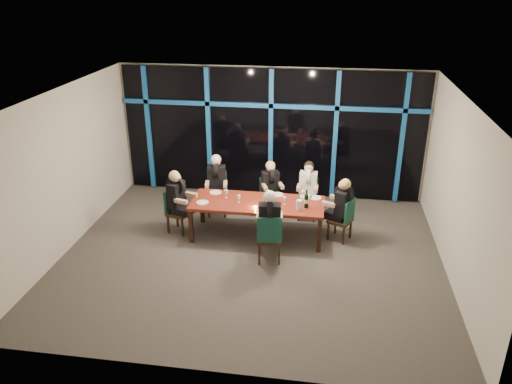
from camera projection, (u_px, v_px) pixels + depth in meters
The scene contains 29 objects.
room at pixel (251, 154), 8.52m from camera, with size 7.04×7.00×3.02m.
window_wall at pixel (272, 131), 11.36m from camera, with size 6.86×0.43×2.94m.
dining_table at pixel (258, 205), 9.78m from camera, with size 2.60×1.00×0.75m.
chair_far_left at pixel (217, 191), 10.85m from camera, with size 0.50×0.50×0.92m.
chair_far_mid at pixel (270, 195), 10.74m from camera, with size 0.51×0.51×0.86m.
chair_far_right at pixel (308, 196), 10.66m from camera, with size 0.42×0.42×0.88m.
chair_end_left at pixel (175, 208), 10.06m from camera, with size 0.52×0.52×0.90m.
chair_end_right at pixel (344, 218), 9.70m from camera, with size 0.54×0.54×0.88m.
chair_near_mid at pixel (269, 236), 8.93m from camera, with size 0.49×0.49×0.96m.
diner_far_left at pixel (216, 176), 10.63m from camera, with size 0.50×0.61×0.90m.
diner_far_mid at pixel (271, 181), 10.53m from camera, with size 0.53×0.59×0.84m.
diner_far_right at pixel (308, 182), 10.45m from camera, with size 0.44×0.55×0.85m.
diner_end_left at pixel (178, 193), 9.89m from camera, with size 0.61×0.52×0.88m.
diner_end_right at pixel (342, 200), 9.60m from camera, with size 0.61×0.56×0.86m.
diner_near_mid at pixel (270, 215), 8.85m from camera, with size 0.50×0.62×0.93m.
plate_far_left at pixel (216, 192), 10.16m from camera, with size 0.24×0.24×0.01m, color white.
plate_far_mid at pixel (278, 195), 10.06m from camera, with size 0.24×0.24×0.01m, color white.
plate_far_right at pixel (306, 197), 9.97m from camera, with size 0.24×0.24×0.01m, color white.
plate_end_left at pixel (202, 202), 9.71m from camera, with size 0.24×0.24×0.01m, color white.
plate_end_right at pixel (315, 198), 9.92m from camera, with size 0.24×0.24×0.01m, color white.
plate_near_mid at pixel (270, 209), 9.43m from camera, with size 0.24×0.24×0.01m, color white.
wine_bottle at pixel (306, 201), 9.47m from camera, with size 0.08×0.08×0.37m.
water_pitcher at pixel (299, 205), 9.39m from camera, with size 0.12×0.11×0.20m.
tea_light at pixel (255, 207), 9.51m from camera, with size 0.04×0.04×0.03m, color #FF9F4C.
wine_glass_a at pixel (239, 197), 9.69m from camera, with size 0.06×0.06×0.16m.
wine_glass_b at pixel (268, 193), 9.85m from camera, with size 0.07×0.07×0.17m.
wine_glass_c at pixel (284, 199), 9.60m from camera, with size 0.06×0.06×0.16m.
wine_glass_d at pixel (226, 192), 9.89m from camera, with size 0.06×0.06×0.17m.
wine_glass_e at pixel (303, 193), 9.80m from camera, with size 0.07×0.07×0.19m.
Camera 1 is at (1.28, -7.97, 4.83)m, focal length 35.00 mm.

